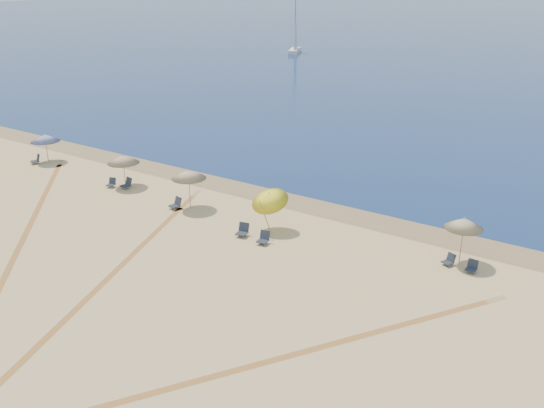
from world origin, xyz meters
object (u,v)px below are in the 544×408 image
(umbrella_1, at_px, (123,159))
(chair_3, at_px, (176,204))
(umbrella_4, at_px, (464,223))
(umbrella_2, at_px, (189,174))
(umbrella_0, at_px, (45,138))
(chair_5, at_px, (264,238))
(chair_7, at_px, (472,267))
(chair_2, at_px, (127,184))
(chair_6, at_px, (449,260))
(sailboat_1, at_px, (295,37))
(umbrella_3, at_px, (269,198))
(chair_4, at_px, (243,230))
(chair_0, at_px, (36,160))
(chair_1, at_px, (112,183))

(umbrella_1, height_order, chair_3, umbrella_1)
(umbrella_4, bearing_deg, umbrella_2, -173.21)
(umbrella_0, height_order, umbrella_1, umbrella_1)
(chair_5, distance_m, chair_7, 10.94)
(umbrella_0, bearing_deg, chair_5, -7.21)
(chair_2, xyz_separation_m, chair_6, (22.16, 1.15, -0.06))
(umbrella_2, xyz_separation_m, sailboat_1, (-33.53, 67.43, 0.57))
(umbrella_3, height_order, chair_6, umbrella_3)
(umbrella_0, xyz_separation_m, chair_2, (9.70, -0.83, -1.58))
(umbrella_3, distance_m, chair_4, 2.37)
(umbrella_1, xyz_separation_m, umbrella_4, (22.97, 1.44, 0.25))
(chair_2, xyz_separation_m, chair_4, (11.27, -1.85, -0.00))
(umbrella_4, distance_m, chair_6, 2.04)
(umbrella_0, xyz_separation_m, umbrella_3, (21.74, -1.17, 0.07))
(chair_3, bearing_deg, chair_4, 3.88)
(umbrella_3, distance_m, chair_0, 22.13)
(umbrella_1, xyz_separation_m, umbrella_3, (12.50, -0.61, 0.03))
(chair_0, bearing_deg, chair_5, 19.55)
(umbrella_2, bearing_deg, chair_7, 4.27)
(chair_4, relative_size, chair_7, 1.33)
(chair_5, bearing_deg, chair_3, 163.17)
(chair_2, xyz_separation_m, chair_7, (23.34, 1.03, -0.05))
(chair_0, bearing_deg, umbrella_4, 27.60)
(umbrella_2, distance_m, chair_2, 6.27)
(umbrella_3, relative_size, sailboat_1, 0.29)
(umbrella_4, bearing_deg, umbrella_1, -176.41)
(umbrella_1, bearing_deg, umbrella_4, 3.59)
(chair_1, xyz_separation_m, chair_4, (12.38, -1.44, 0.05))
(chair_1, bearing_deg, umbrella_2, -13.41)
(umbrella_3, height_order, chair_2, umbrella_3)
(chair_4, height_order, sailboat_1, sailboat_1)
(chair_5, bearing_deg, chair_0, 166.70)
(chair_7, xyz_separation_m, sailboat_1, (-50.90, 66.13, 2.52))
(umbrella_3, distance_m, sailboat_1, 78.27)
(chair_0, bearing_deg, chair_2, 24.57)
(chair_3, height_order, chair_4, chair_4)
(umbrella_1, relative_size, chair_4, 2.80)
(umbrella_0, bearing_deg, chair_1, -8.16)
(umbrella_0, height_order, chair_5, umbrella_0)
(umbrella_1, bearing_deg, umbrella_0, 176.50)
(umbrella_1, relative_size, chair_3, 2.82)
(umbrella_1, relative_size, umbrella_4, 0.90)
(chair_7, bearing_deg, chair_6, 174.58)
(chair_2, relative_size, chair_6, 1.13)
(chair_2, bearing_deg, umbrella_1, 160.49)
(umbrella_3, bearing_deg, umbrella_0, 176.92)
(umbrella_1, distance_m, chair_3, 6.13)
(chair_1, relative_size, chair_7, 1.17)
(chair_6, bearing_deg, chair_4, -141.68)
(chair_2, relative_size, chair_3, 1.01)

